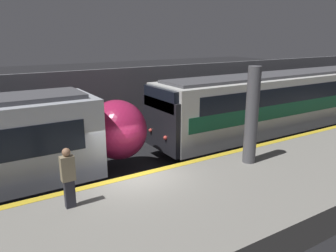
# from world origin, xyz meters

# --- Properties ---
(ground_plane) EXTENTS (120.00, 120.00, 0.00)m
(ground_plane) POSITION_xyz_m (0.00, 0.00, 0.00)
(ground_plane) COLOR black
(platform) EXTENTS (40.00, 5.12, 1.06)m
(platform) POSITION_xyz_m (0.00, -2.56, 0.53)
(platform) COLOR gray
(platform) RESTS_ON ground
(station_rear_barrier) EXTENTS (50.00, 0.15, 4.11)m
(station_rear_barrier) POSITION_xyz_m (0.00, 6.64, 2.05)
(station_rear_barrier) COLOR gray
(station_rear_barrier) RESTS_ON ground
(support_pillar_near) EXTENTS (0.49, 0.49, 3.70)m
(support_pillar_near) POSITION_xyz_m (4.27, -1.31, 2.90)
(support_pillar_near) COLOR #56565B
(support_pillar_near) RESTS_ON platform
(train_boxy) EXTENTS (19.01, 3.03, 3.76)m
(train_boxy) POSITION_xyz_m (11.93, 2.60, 1.93)
(train_boxy) COLOR black
(train_boxy) RESTS_ON ground
(person_waiting) EXTENTS (0.38, 0.24, 1.79)m
(person_waiting) POSITION_xyz_m (-2.61, -1.12, 2.00)
(person_waiting) COLOR #2D2D38
(person_waiting) RESTS_ON platform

